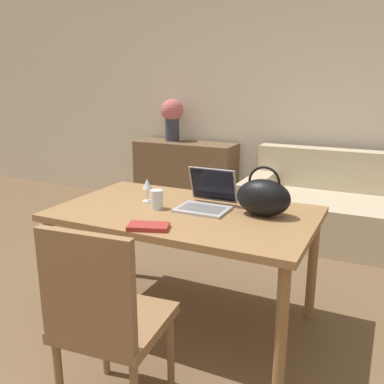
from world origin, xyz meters
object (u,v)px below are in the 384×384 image
chair (105,316)px  laptop (207,198)px  wine_glass (147,186)px  couch (344,212)px  flower_vase (172,116)px  handbag (263,197)px  drinking_glass (157,199)px

chair → laptop: 1.02m
chair → wine_glass: (-0.35, 0.94, 0.32)m
chair → laptop: (0.04, 0.99, 0.27)m
couch → laptop: 1.96m
chair → flower_vase: (-1.33, 3.09, 0.55)m
couch → wine_glass: bearing=-119.3°
handbag → flower_vase: (-1.72, 2.11, 0.23)m
drinking_glass → flower_vase: bearing=116.0°
chair → handbag: 1.10m
drinking_glass → wine_glass: 0.17m
handbag → couch: bearing=81.0°
drinking_glass → couch: bearing=65.1°
chair → wine_glass: chair is taller
laptop → handbag: bearing=-1.1°
laptop → handbag: 0.35m
laptop → drinking_glass: size_ratio=2.66×
chair → handbag: size_ratio=3.04×
handbag → drinking_glass: bearing=-166.4°
laptop → handbag: size_ratio=0.99×
drinking_glass → wine_glass: bearing=140.9°
couch → flower_vase: (-2.00, 0.33, 0.80)m
laptop → wine_glass: bearing=-172.8°
drinking_glass → chair: bearing=-74.9°
wine_glass → flower_vase: flower_vase is taller
chair → handbag: handbag is taller
laptop → couch: bearing=70.5°
drinking_glass → flower_vase: flower_vase is taller
chair → flower_vase: 3.41m
wine_glass → drinking_glass: bearing=-39.1°
chair → laptop: laptop is taller
laptop → flower_vase: size_ratio=0.64×
handbag → flower_vase: flower_vase is taller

